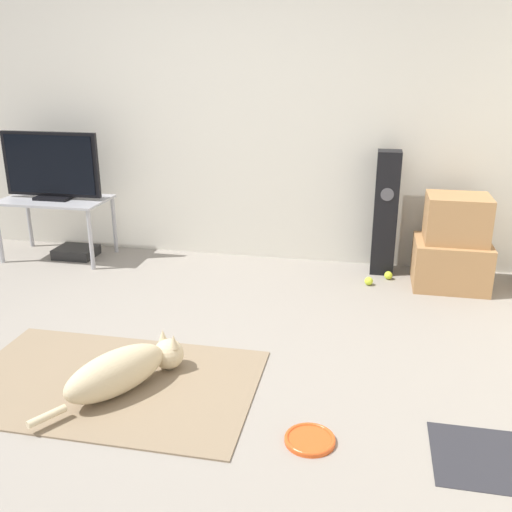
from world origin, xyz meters
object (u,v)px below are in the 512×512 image
Objects in this scene: cardboard_box_lower at (451,264)px; cardboard_box_upper at (457,219)px; frisbee at (310,439)px; tennis_ball_by_boxes at (388,275)px; floor_speaker at (385,213)px; tennis_ball_near_speaker at (369,281)px; game_console at (76,252)px; tv_stand at (55,206)px; dog at (124,370)px; tv at (51,167)px.

cardboard_box_lower is 1.22× the size of cardboard_box_upper.
cardboard_box_upper reaches higher than frisbee.
tennis_ball_by_boxes is (-0.46, 0.05, -0.15)m from cardboard_box_lower.
tennis_ball_near_speaker is at bearing -106.80° from floor_speaker.
game_console is at bearing -176.69° from floor_speaker.
tv_stand is (-3.34, 0.02, 0.28)m from cardboard_box_lower.
tv_stand is 0.45m from game_console.
frisbee is at bearing -13.16° from dog.
floor_speaker is at bearing 73.20° from tennis_ball_near_speaker.
dog is at bearing -55.78° from game_console.
cardboard_box_lower is 0.65m from floor_speaker.
tv_stand reaches higher than tennis_ball_near_speaker.
dog is 2.44m from tv_stand.
cardboard_box_lower is 0.56× the size of floor_speaker.
cardboard_box_lower is at bearing -1.02° from game_console.
tennis_ball_by_boxes is (0.06, -0.16, -0.47)m from floor_speaker.
tv is (0.00, 0.00, 0.35)m from tv_stand.
tennis_ball_by_boxes is (2.88, 0.02, -0.79)m from tv.
floor_speaker reaches higher than cardboard_box_upper.
dog is 12.37× the size of tennis_ball_near_speaker.
cardboard_box_lower is at bearing -0.36° from tv_stand.
frisbee is 0.52× the size of cardboard_box_upper.
floor_speaker is at bearing 81.83° from frisbee.
tennis_ball_near_speaker is at bearing -2.84° from tv.
tennis_ball_near_speaker is at bearing -133.99° from tennis_ball_by_boxes.
cardboard_box_lower is 8.53× the size of tennis_ball_near_speaker.
game_console is (-2.60, 0.17, 0.01)m from tennis_ball_near_speaker.
tv_stand reaches higher than cardboard_box_lower.
frisbee is 0.69× the size of game_console.
dog is at bearing -134.59° from cardboard_box_upper.
tennis_ball_by_boxes is at bearing 46.01° from tennis_ball_near_speaker.
dog is 0.81× the size of floor_speaker.
floor_speaker is at bearing 157.66° from cardboard_box_lower.
cardboard_box_lower is 0.36m from cardboard_box_upper.
floor_speaker is (-0.52, 0.21, 0.32)m from cardboard_box_lower.
frisbee is 2.43m from floor_speaker.
tennis_ball_near_speaker is at bearing -169.74° from cardboard_box_lower.
frisbee is (1.02, -0.24, -0.11)m from dog.
tv is 13.17× the size of tennis_ball_near_speaker.
cardboard_box_upper is at bearing -0.19° from tv_stand.
cardboard_box_upper is 1.33× the size of game_console.
tv is 2.84m from tennis_ball_near_speaker.
frisbee is 3.65× the size of tennis_ball_by_boxes.
cardboard_box_upper reaches higher than tv_stand.
game_console is at bearing 136.96° from frisbee.
cardboard_box_upper is 0.46× the size of floor_speaker.
tv_stand is 2.91m from tennis_ball_by_boxes.
cardboard_box_upper is (0.01, 0.01, 0.36)m from cardboard_box_lower.
floor_speaker reaches higher than cardboard_box_lower.
tv is at bearing -179.51° from tennis_ball_by_boxes.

